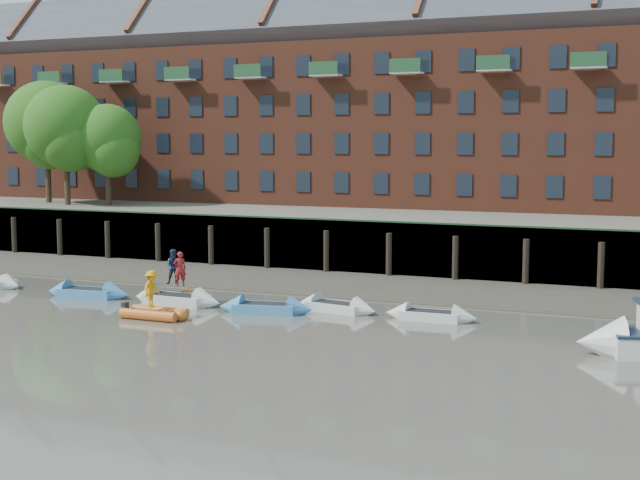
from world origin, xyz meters
The scene contains 17 objects.
ground centered at (0.00, 0.00, 0.00)m, with size 220.00×220.00×0.00m, color #5C574F.
foreshore centered at (0.00, 18.00, 0.00)m, with size 110.00×8.00×0.50m, color #3D382F.
mud_band centered at (0.00, 14.60, 0.00)m, with size 110.00×1.60×0.10m, color #4C4336.
river_wall centered at (0.00, 22.38, 1.59)m, with size 110.00×1.23×3.30m.
bank_terrace centered at (0.00, 36.00, 1.60)m, with size 110.00×28.00×3.20m, color #5E594D.
apartment_terrace centered at (0.00, 36.99, 12.82)m, with size 80.60×15.56×20.98m.
tree_cluster centered at (-25.62, 27.35, 9.00)m, with size 11.76×7.74×9.40m.
rowboat_1 centered at (-10.13, 9.22, 0.24)m, with size 4.75×1.86×1.34m.
rowboat_2 centered at (-5.85, 10.31, 0.20)m, with size 4.02×1.42×1.15m.
rowboat_3 centered at (-4.82, 9.26, 0.25)m, with size 4.92×1.54×1.42m.
rowboat_4 centered at (0.14, 9.05, 0.23)m, with size 4.67×2.20×1.31m.
rowboat_5 centered at (3.07, 10.64, 0.22)m, with size 4.42×1.96×1.24m.
rowboat_6 centered at (7.76, 10.40, 0.22)m, with size 4.22×1.31×1.22m.
rib_tender centered at (-3.83, 5.95, 0.24)m, with size 3.12×1.48×0.54m.
person_rower_a centered at (-4.59, 9.22, 1.80)m, with size 0.62×0.41×1.69m, color maroon.
person_rower_b centered at (-5.09, 9.50, 1.83)m, with size 0.85×0.66×1.75m, color #19233F.
person_rib_crew centered at (-4.06, 5.94, 1.35)m, with size 1.10×0.63×1.70m, color orange.
Camera 1 is at (18.37, -27.84, 8.08)m, focal length 50.00 mm.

